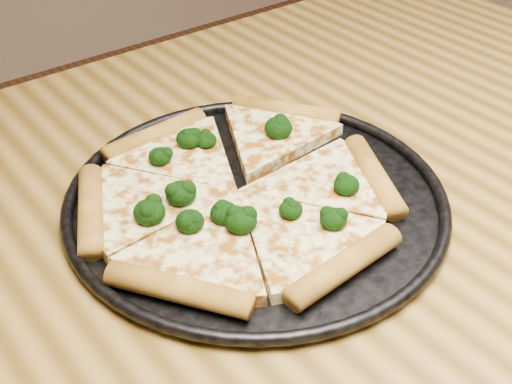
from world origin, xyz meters
TOP-DOWN VIEW (x-y plane):
  - dining_table at (0.00, 0.00)m, footprint 1.20×0.90m
  - pizza_pan at (-0.08, 0.04)m, footprint 0.40×0.40m
  - pizza at (-0.09, 0.05)m, footprint 0.37×0.33m
  - broccoli_florets at (-0.10, 0.06)m, footprint 0.23×0.23m

SIDE VIEW (x-z plane):
  - dining_table at x=0.00m, z-range 0.28..1.03m
  - pizza_pan at x=-0.08m, z-range 0.75..0.77m
  - pizza at x=-0.09m, z-range 0.75..0.78m
  - broccoli_florets at x=-0.10m, z-range 0.77..0.79m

